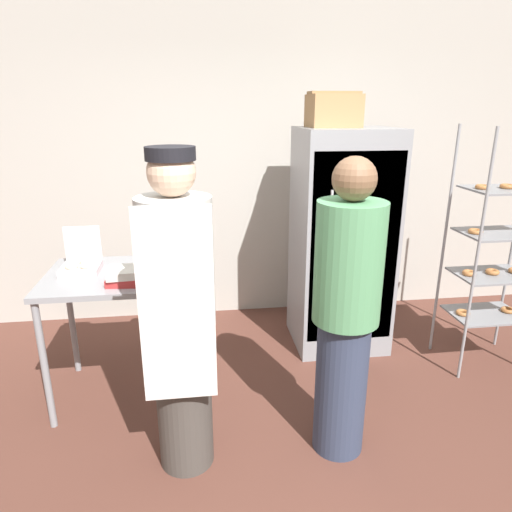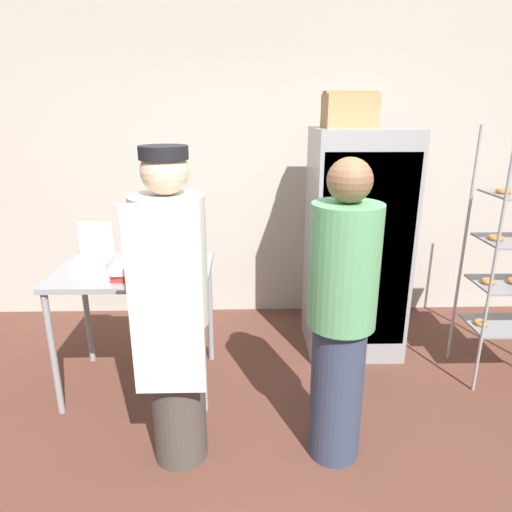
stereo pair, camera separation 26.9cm
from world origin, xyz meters
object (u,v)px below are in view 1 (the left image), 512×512
baking_rack (496,253)px  person_baker (179,315)px  person_customer (346,313)px  cardboard_storage_box (333,110)px  donut_box (81,265)px  binder_stack (131,275)px  refrigerator (341,242)px  blender_pitcher (166,246)px

baking_rack → person_baker: (-2.32, -0.80, 0.02)m
baking_rack → person_customer: bearing=-150.7°
cardboard_storage_box → person_customer: cardboard_storage_box is taller
baking_rack → donut_box: baking_rack is taller
cardboard_storage_box → person_customer: (-0.27, -1.32, -1.05)m
donut_box → binder_stack: donut_box is taller
person_baker → person_customer: size_ratio=1.03×
binder_stack → person_customer: size_ratio=0.17×
refrigerator → binder_stack: bearing=-155.5°
refrigerator → person_baker: size_ratio=1.01×
blender_pitcher → binder_stack: size_ratio=1.00×
cardboard_storage_box → person_customer: size_ratio=0.22×
baking_rack → donut_box: size_ratio=6.42×
binder_stack → person_customer: bearing=-24.5°
person_baker → blender_pitcher: bearing=97.0°
baking_rack → binder_stack: size_ratio=6.16×
binder_stack → person_baker: bearing=-60.7°
cardboard_storage_box → person_customer: 1.71m
donut_box → binder_stack: 0.43m
cardboard_storage_box → baking_rack: bearing=-24.4°
blender_pitcher → person_customer: (1.00, -0.87, -0.16)m
refrigerator → donut_box: 2.00m
baking_rack → blender_pitcher: baking_rack is taller
baking_rack → binder_stack: baking_rack is taller
baking_rack → person_customer: (-1.42, -0.80, -0.03)m
blender_pitcher → person_customer: person_customer is taller
donut_box → person_customer: size_ratio=0.17×
refrigerator → blender_pitcher: 1.45m
blender_pitcher → cardboard_storage_box: (1.27, 0.45, 0.89)m
binder_stack → cardboard_storage_box: cardboard_storage_box is taller
refrigerator → person_customer: refrigerator is taller
cardboard_storage_box → person_baker: size_ratio=0.21×
cardboard_storage_box → refrigerator: bearing=-25.1°
refrigerator → baking_rack: 1.15m
baking_rack → cardboard_storage_box: 1.63m
binder_stack → person_customer: 1.33m
baking_rack → person_baker: 2.45m
blender_pitcher → baking_rack: bearing=-1.6°
donut_box → cardboard_storage_box: 2.14m
baking_rack → binder_stack: 2.64m
cardboard_storage_box → person_baker: 2.03m
baking_rack → donut_box: bearing=-179.9°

